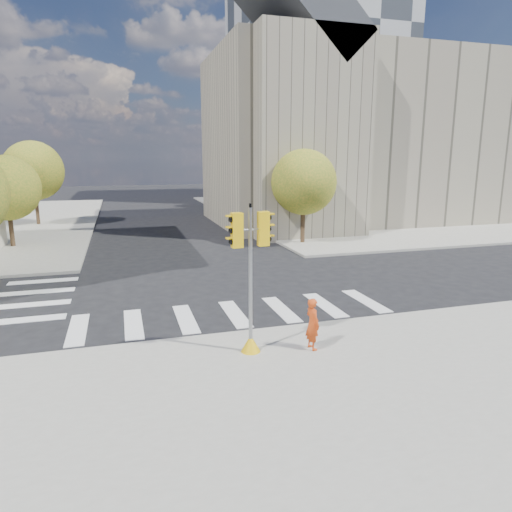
{
  "coord_description": "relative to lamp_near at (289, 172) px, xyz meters",
  "views": [
    {
      "loc": [
        -3.9,
        -17.43,
        5.63
      ],
      "look_at": [
        0.75,
        -1.88,
        2.1
      ],
      "focal_mm": 32.0,
      "sensor_mm": 36.0,
      "label": 1
    }
  ],
  "objects": [
    {
      "name": "ground",
      "position": [
        -8.0,
        -14.0,
        -4.58
      ],
      "size": [
        160.0,
        160.0,
        0.0
      ],
      "primitive_type": "plane",
      "color": "black",
      "rests_on": "ground"
    },
    {
      "name": "sidewalk_near",
      "position": [
        -8.0,
        -25.0,
        -4.5
      ],
      "size": [
        30.0,
        14.0,
        0.15
      ],
      "primitive_type": "cube",
      "color": "gray",
      "rests_on": "ground"
    },
    {
      "name": "sidewalk_far_right",
      "position": [
        12.0,
        12.0,
        -4.5
      ],
      "size": [
        28.0,
        40.0,
        0.15
      ],
      "primitive_type": "cube",
      "color": "gray",
      "rests_on": "ground"
    },
    {
      "name": "civic_building",
      "position": [
        7.59,
        5.12,
        2.68
      ],
      "size": [
        26.0,
        16.0,
        19.39
      ],
      "color": "gray",
      "rests_on": "ground"
    },
    {
      "name": "office_tower",
      "position": [
        14.0,
        28.0,
        10.42
      ],
      "size": [
        20.0,
        18.0,
        30.0
      ],
      "primitive_type": "cube",
      "color": "#9EA0A3",
      "rests_on": "ground"
    },
    {
      "name": "tree_lw_mid",
      "position": [
        -18.5,
        0.0,
        -0.82
      ],
      "size": [
        4.0,
        4.0,
        5.77
      ],
      "color": "#382616",
      "rests_on": "ground"
    },
    {
      "name": "tree_lw_far",
      "position": [
        -18.5,
        10.0,
        -0.04
      ],
      "size": [
        4.8,
        4.8,
        6.95
      ],
      "color": "#382616",
      "rests_on": "ground"
    },
    {
      "name": "tree_re_near",
      "position": [
        -0.5,
        -4.0,
        -0.53
      ],
      "size": [
        4.2,
        4.2,
        6.16
      ],
      "color": "#382616",
      "rests_on": "ground"
    },
    {
      "name": "tree_re_mid",
      "position": [
        -0.5,
        8.0,
        -0.23
      ],
      "size": [
        4.6,
        4.6,
        6.66
      ],
      "color": "#382616",
      "rests_on": "ground"
    },
    {
      "name": "tree_re_far",
      "position": [
        -0.5,
        20.0,
        -0.71
      ],
      "size": [
        4.0,
        4.0,
        5.88
      ],
      "color": "#382616",
      "rests_on": "ground"
    },
    {
      "name": "lamp_near",
      "position": [
        0.0,
        0.0,
        0.0
      ],
      "size": [
        0.35,
        0.18,
        8.11
      ],
      "color": "black",
      "rests_on": "sidewalk_far_right"
    },
    {
      "name": "lamp_far",
      "position": [
        0.0,
        14.0,
        0.0
      ],
      "size": [
        0.35,
        0.18,
        8.11
      ],
      "color": "black",
      "rests_on": "sidewalk_far_right"
    },
    {
      "name": "traffic_signal",
      "position": [
        -8.54,
        -19.65,
        -2.64
      ],
      "size": [
        1.07,
        0.56,
        4.26
      ],
      "rotation": [
        0.0,
        0.0,
        0.07
      ],
      "color": "#DDAB0B",
      "rests_on": "sidewalk_near"
    },
    {
      "name": "photographer",
      "position": [
        -6.77,
        -19.98,
        -3.66
      ],
      "size": [
        0.44,
        0.61,
        1.53
      ],
      "primitive_type": "imported",
      "rotation": [
        0.0,
        0.0,
        1.72
      ],
      "color": "#C84012",
      "rests_on": "sidewalk_near"
    }
  ]
}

